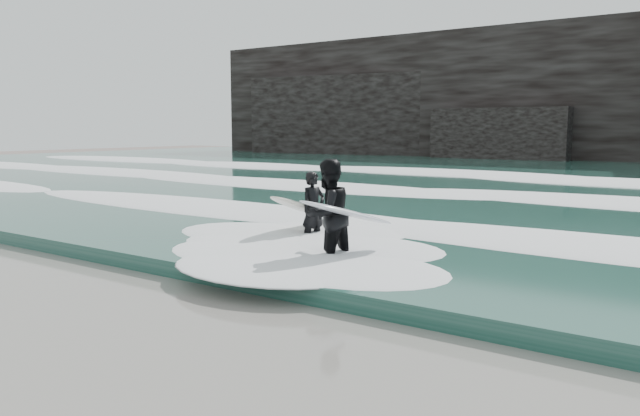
{
  "coord_description": "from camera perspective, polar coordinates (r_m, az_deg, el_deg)",
  "views": [
    {
      "loc": [
        7.6,
        -4.08,
        2.57
      ],
      "look_at": [
        0.61,
        5.89,
        1.0
      ],
      "focal_mm": 35.0,
      "sensor_mm": 36.0,
      "label": 1
    }
  ],
  "objects": [
    {
      "name": "headland",
      "position": [
        50.71,
        26.75,
        9.33
      ],
      "size": [
        70.0,
        9.0,
        10.0
      ],
      "primitive_type": "cube",
      "color": "black",
      "rests_on": "ground"
    },
    {
      "name": "foam_mid",
      "position": [
        21.58,
        14.23,
        1.41
      ],
      "size": [
        60.0,
        4.0,
        0.24
      ],
      "primitive_type": "ellipsoid",
      "color": "white",
      "rests_on": "sea"
    },
    {
      "name": "foam_near",
      "position": [
        15.28,
        4.82,
        -0.84
      ],
      "size": [
        60.0,
        3.2,
        0.2
      ],
      "primitive_type": "ellipsoid",
      "color": "white",
      "rests_on": "sea"
    },
    {
      "name": "ground",
      "position": [
        9.0,
        -25.97,
        -10.01
      ],
      "size": [
        120.0,
        120.0,
        0.0
      ],
      "primitive_type": "plane",
      "color": "#786259",
      "rests_on": "ground"
    },
    {
      "name": "surfer_right",
      "position": [
        11.21,
        0.87,
        -0.63
      ],
      "size": [
        1.5,
        2.16,
        2.02
      ],
      "color": "black",
      "rests_on": "ground"
    },
    {
      "name": "sea",
      "position": [
        34.03,
        22.06,
        2.74
      ],
      "size": [
        90.0,
        52.0,
        0.3
      ],
      "primitive_type": "cube",
      "color": "#1E4A3E",
      "rests_on": "ground"
    },
    {
      "name": "surfer_left",
      "position": [
        13.43,
        -0.99,
        -0.09
      ],
      "size": [
        1.09,
        2.29,
        1.64
      ],
      "color": "black",
      "rests_on": "ground"
    },
    {
      "name": "foam_far",
      "position": [
        30.13,
        20.36,
        2.86
      ],
      "size": [
        60.0,
        4.8,
        0.3
      ],
      "primitive_type": "ellipsoid",
      "color": "white",
      "rests_on": "sea"
    }
  ]
}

